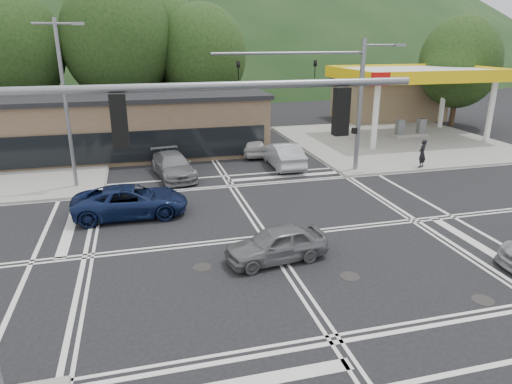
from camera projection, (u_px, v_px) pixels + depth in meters
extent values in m
plane|color=black|center=(266.00, 237.00, 19.41)|extent=(120.00, 120.00, 0.00)
cube|color=gray|center=(394.00, 141.00, 36.69)|extent=(16.00, 16.00, 0.15)
cylinder|color=silver|center=(375.00, 117.00, 33.36)|extent=(0.44, 0.44, 5.00)
cylinder|color=silver|center=(341.00, 105.00, 38.85)|extent=(0.44, 0.44, 5.00)
cylinder|color=silver|center=(491.00, 111.00, 35.74)|extent=(0.44, 0.44, 5.00)
cylinder|color=silver|center=(443.00, 101.00, 41.23)|extent=(0.44, 0.44, 5.00)
cube|color=silver|center=(417.00, 73.00, 36.39)|extent=(12.00, 8.00, 0.60)
cube|color=yellow|center=(449.00, 77.00, 32.72)|extent=(12.20, 0.25, 0.90)
cube|color=yellow|center=(390.00, 70.00, 40.05)|extent=(12.20, 0.25, 0.90)
cube|color=yellow|center=(348.00, 75.00, 34.96)|extent=(0.25, 8.20, 0.90)
cube|color=yellow|center=(480.00, 72.00, 37.81)|extent=(0.25, 8.20, 0.90)
cube|color=red|center=(380.00, 79.00, 31.28)|extent=(1.40, 0.12, 0.90)
cube|color=gray|center=(410.00, 135.00, 38.03)|extent=(3.00, 1.00, 0.30)
cube|color=slate|center=(400.00, 128.00, 37.56)|extent=(0.60, 0.50, 1.30)
cube|color=slate|center=(421.00, 126.00, 38.04)|extent=(0.60, 0.50, 1.30)
cube|color=#846B4F|center=(388.00, 100.00, 46.44)|extent=(10.00, 6.00, 3.80)
cube|color=brown|center=(93.00, 127.00, 32.42)|extent=(24.00, 8.00, 4.00)
ellipsoid|color=#1A3518|center=(157.00, 74.00, 101.80)|extent=(252.00, 126.00, 140.00)
cylinder|color=#382619|center=(22.00, 109.00, 37.27)|extent=(0.50, 0.50, 4.84)
ellipsoid|color=black|center=(12.00, 49.00, 35.73)|extent=(8.00, 8.00, 9.20)
cylinder|color=#382619|center=(123.00, 103.00, 39.10)|extent=(0.50, 0.50, 5.28)
ellipsoid|color=black|center=(117.00, 40.00, 37.42)|extent=(9.00, 9.00, 10.35)
cylinder|color=#382619|center=(204.00, 105.00, 40.91)|extent=(0.50, 0.50, 4.40)
ellipsoid|color=black|center=(202.00, 55.00, 39.51)|extent=(7.60, 7.60, 8.74)
cylinder|color=#382619|center=(167.00, 98.00, 43.78)|extent=(0.50, 0.50, 4.84)
ellipsoid|color=black|center=(164.00, 47.00, 42.25)|extent=(8.40, 8.40, 9.66)
cylinder|color=#382619|center=(454.00, 105.00, 42.79)|extent=(0.50, 0.50, 3.96)
ellipsoid|color=black|center=(460.00, 62.00, 41.54)|extent=(7.20, 7.20, 8.28)
cylinder|color=slate|center=(66.00, 108.00, 24.17)|extent=(0.20, 0.20, 9.00)
cylinder|color=slate|center=(55.00, 23.00, 22.81)|extent=(2.20, 0.12, 0.12)
cube|color=slate|center=(78.00, 24.00, 23.07)|extent=(0.60, 0.25, 0.15)
cylinder|color=slate|center=(360.00, 108.00, 27.57)|extent=(0.28, 0.28, 8.00)
cylinder|color=slate|center=(290.00, 53.00, 25.46)|extent=(9.00, 0.16, 0.16)
imported|color=black|center=(315.00, 69.00, 26.11)|extent=(0.16, 0.20, 1.00)
imported|color=black|center=(238.00, 71.00, 25.04)|extent=(0.16, 0.20, 1.00)
cylinder|color=slate|center=(383.00, 45.00, 26.69)|extent=(2.40, 0.12, 0.12)
cube|color=slate|center=(400.00, 45.00, 26.95)|extent=(0.70, 0.30, 0.15)
cube|color=black|center=(354.00, 131.00, 27.97)|extent=(0.25, 0.30, 0.35)
cylinder|color=slate|center=(198.00, 86.00, 8.69)|extent=(9.00, 0.16, 0.16)
cube|color=black|center=(119.00, 121.00, 8.53)|extent=(0.30, 0.25, 1.00)
cube|color=black|center=(341.00, 112.00, 9.60)|extent=(0.30, 0.25, 1.00)
imported|color=#0E193E|center=(131.00, 201.00, 21.49)|extent=(5.32, 2.49, 1.47)
imported|color=slate|center=(276.00, 244.00, 17.21)|extent=(4.11, 2.10, 1.34)
imported|color=#9FA2A6|center=(283.00, 155.00, 29.59)|extent=(1.78, 4.91, 1.61)
imported|color=silver|center=(252.00, 145.00, 32.69)|extent=(1.83, 4.17, 1.40)
imported|color=slate|center=(173.00, 166.00, 27.44)|extent=(2.73, 5.18, 1.43)
imported|color=black|center=(422.00, 153.00, 28.90)|extent=(0.78, 0.71, 1.80)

